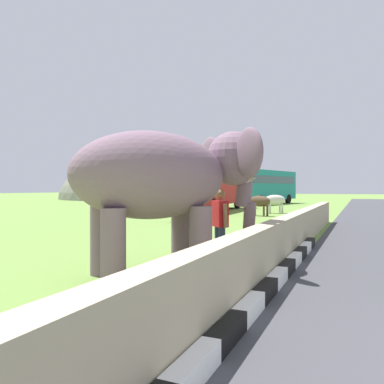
# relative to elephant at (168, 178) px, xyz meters

# --- Properties ---
(striped_curb) EXTENTS (16.20, 0.20, 0.24)m
(striped_curb) POSITION_rel_elephant_xyz_m (-3.23, -2.16, -1.76)
(striped_curb) COLOR white
(striped_curb) RESTS_ON ground_plane
(barrier_parapet) EXTENTS (28.00, 0.36, 1.00)m
(barrier_parapet) POSITION_rel_elephant_xyz_m (-0.88, -1.86, -1.38)
(barrier_parapet) COLOR tan
(barrier_parapet) RESTS_ON ground_plane
(elephant) EXTENTS (3.90, 3.74, 2.89)m
(elephant) POSITION_rel_elephant_xyz_m (0.00, 0.00, 0.00)
(elephant) COLOR slate
(elephant) RESTS_ON ground_plane
(person_handler) EXTENTS (0.52, 0.54, 1.66)m
(person_handler) POSITION_rel_elephant_xyz_m (1.33, -0.59, -0.96)
(person_handler) COLOR navy
(person_handler) RESTS_ON ground_plane
(bus_red) EXTENTS (10.17, 2.91, 3.50)m
(bus_red) POSITION_rel_elephant_xyz_m (19.97, 6.81, 0.20)
(bus_red) COLOR #B21E1E
(bus_red) RESTS_ON ground_plane
(bus_teal) EXTENTS (10.24, 4.99, 3.50)m
(bus_teal) POSITION_rel_elephant_xyz_m (32.93, 5.78, 0.20)
(bus_teal) COLOR teal
(bus_teal) RESTS_ON ground_plane
(cow_near) EXTENTS (1.50, 1.74, 1.23)m
(cow_near) POSITION_rel_elephant_xyz_m (10.43, 4.60, -1.01)
(cow_near) COLOR #473323
(cow_near) RESTS_ON ground_plane
(cow_mid) EXTENTS (1.53, 1.72, 1.23)m
(cow_mid) POSITION_rel_elephant_xyz_m (18.64, 1.80, -1.01)
(cow_mid) COLOR beige
(cow_mid) RESTS_ON ground_plane
(cow_far) EXTENTS (1.11, 1.91, 1.23)m
(cow_far) POSITION_rel_elephant_xyz_m (15.83, 2.16, -1.01)
(cow_far) COLOR #473323
(cow_far) RESTS_ON ground_plane
(hill_east) EXTENTS (39.64, 31.72, 15.73)m
(hill_east) POSITION_rel_elephant_xyz_m (52.12, 27.84, -1.88)
(hill_east) COLOR #656658
(hill_east) RESTS_ON ground_plane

